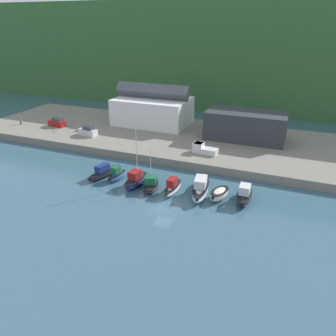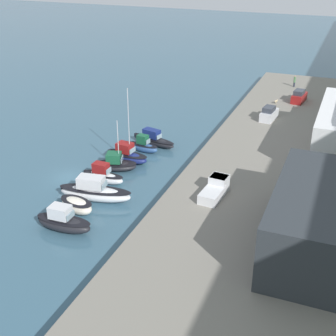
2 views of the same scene
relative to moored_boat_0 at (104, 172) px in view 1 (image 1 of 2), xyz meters
name	(u,v)px [view 1 (image 1 of 2)]	position (x,y,z in m)	size (l,w,h in m)	color
ground_plane	(163,207)	(13.43, -5.66, -0.85)	(320.00, 320.00, 0.00)	#385B70
hillside_backdrop	(261,49)	(13.43, 88.83, 14.40)	(240.00, 77.17, 30.50)	#386633
quay_promenade	(213,143)	(13.43, 21.96, -0.07)	(111.24, 27.81, 1.55)	gray
harbor_clubhouse	(153,110)	(-3.34, 27.89, 4.23)	(17.93, 11.46, 9.77)	white
yacht_club_building	(246,126)	(19.66, 24.72, 3.67)	(16.43, 8.23, 5.91)	#2D3338
moored_boat_0	(104,172)	(0.00, 0.00, 0.00)	(3.42, 7.40, 2.35)	black
moored_boat_1	(117,175)	(2.71, -0.25, 0.06)	(2.03, 4.41, 2.48)	#33568E
moored_boat_2	(136,180)	(6.69, -0.95, 0.17)	(2.70, 6.20, 10.28)	navy
moored_boat_3	(151,184)	(9.43, -1.17, 0.02)	(3.91, 5.77, 6.82)	black
moored_boat_4	(173,187)	(13.11, -1.01, 0.10)	(1.82, 5.50, 2.58)	silver
moored_boat_5	(201,188)	(17.27, 0.24, 0.24)	(3.62, 8.83, 2.93)	silver
moored_boat_6	(219,194)	(20.36, -0.25, 0.02)	(3.13, 4.65, 1.64)	white
moored_boat_7	(244,195)	(23.95, 0.43, 0.19)	(2.30, 6.16, 2.80)	black
parked_car_0	(88,131)	(-12.79, 14.18, 1.63)	(4.39, 2.31, 2.16)	silver
parked_car_1	(57,123)	(-23.75, 17.30, 1.63)	(4.40, 2.35, 2.16)	maroon
pickup_truck_0	(203,149)	(13.73, 13.43, 1.53)	(4.87, 2.32, 1.90)	silver
person_on_quay	(20,120)	(-33.07, 15.18, 1.81)	(0.40, 0.40, 2.14)	#232838
dog_on_quay	(56,130)	(-21.24, 13.85, 1.17)	(0.84, 0.66, 0.68)	tan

